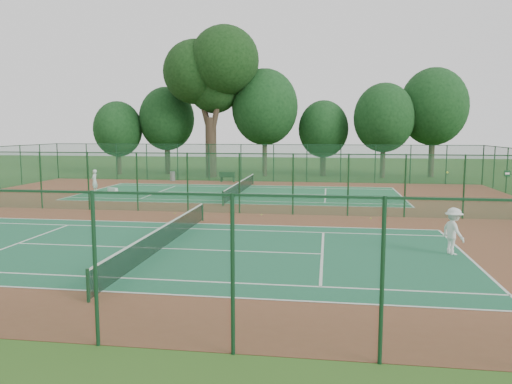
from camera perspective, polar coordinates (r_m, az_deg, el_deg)
ground at (r=29.19m, az=-4.86°, el=-2.38°), size 120.00×120.00×0.00m
red_pad at (r=29.19m, az=-4.86°, el=-2.37°), size 40.00×36.00×0.01m
court_near at (r=20.70m, az=-10.55°, el=-6.37°), size 23.77×10.97×0.01m
court_far at (r=37.92m, az=-1.78°, el=-0.15°), size 23.77×10.97×0.01m
fence_north at (r=46.60m, az=0.14°, el=3.37°), size 40.00×0.09×3.50m
fence_south at (r=12.37m, az=-24.37°, el=-7.73°), size 40.00×0.09×3.50m
fence_divider at (r=28.96m, az=-4.90°, el=1.06°), size 40.00×0.09×3.50m
tennis_net_near at (r=20.58m, az=-10.58°, el=-4.94°), size 0.10×12.90×0.97m
tennis_net_far at (r=37.86m, az=-1.79°, el=0.65°), size 0.10×12.90×0.97m
player_near at (r=20.67m, az=21.63°, el=-4.18°), size 1.08×1.34×1.82m
player_far at (r=40.68m, az=-17.98°, el=1.24°), size 0.43×0.64×1.73m
trash_bin at (r=47.83m, az=-9.51°, el=1.79°), size 0.61×0.61×0.89m
bench at (r=46.17m, az=-3.29°, el=1.74°), size 1.56×0.66×0.93m
kit_bag at (r=40.41m, az=-16.06°, el=0.24°), size 0.88×0.58×0.31m
stray_ball_a at (r=28.17m, az=0.63°, el=-2.60°), size 0.07×0.07×0.07m
stray_ball_b at (r=27.70m, az=12.98°, el=-2.95°), size 0.08×0.08×0.08m
stray_ball_c at (r=28.94m, az=-9.25°, el=-2.44°), size 0.07×0.07×0.07m
big_tree at (r=51.65m, az=-5.09°, el=13.61°), size 9.82×7.19×15.08m
evergreen_row at (r=52.86m, az=1.63°, el=1.89°), size 39.00×5.00×12.00m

